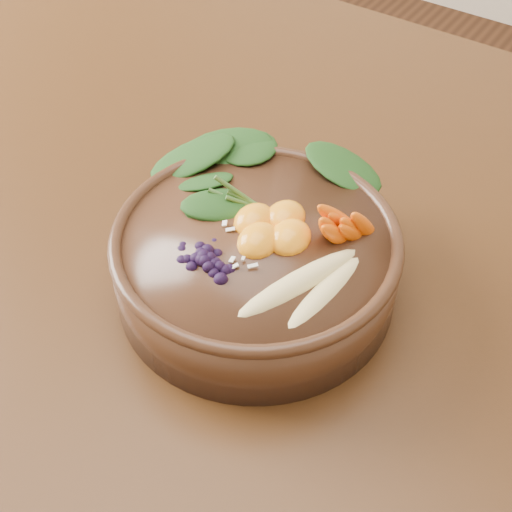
# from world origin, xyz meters

# --- Properties ---
(ground) EXTENTS (4.00, 4.00, 0.00)m
(ground) POSITION_xyz_m (0.00, 0.00, 0.00)
(ground) COLOR #381E0F
(ground) RESTS_ON ground
(dining_table) EXTENTS (1.60, 0.90, 0.75)m
(dining_table) POSITION_xyz_m (0.00, 0.00, 0.66)
(dining_table) COLOR #331C0C
(dining_table) RESTS_ON ground
(stoneware_bowl) EXTENTS (0.32, 0.32, 0.07)m
(stoneware_bowl) POSITION_xyz_m (0.28, -0.08, 0.78)
(stoneware_bowl) COLOR #442919
(stoneware_bowl) RESTS_ON dining_table
(kale_heap) EXTENTS (0.20, 0.19, 0.04)m
(kale_heap) POSITION_xyz_m (0.26, -0.02, 0.84)
(kale_heap) COLOR #204919
(kale_heap) RESTS_ON stoneware_bowl
(carrot_cluster) EXTENTS (0.07, 0.07, 0.07)m
(carrot_cluster) POSITION_xyz_m (0.35, -0.04, 0.85)
(carrot_cluster) COLOR #F76006
(carrot_cluster) RESTS_ON stoneware_bowl
(banana_halves) EXTENTS (0.07, 0.13, 0.02)m
(banana_halves) POSITION_xyz_m (0.35, -0.10, 0.83)
(banana_halves) COLOR #E0CC84
(banana_halves) RESTS_ON stoneware_bowl
(mandarin_cluster) EXTENTS (0.09, 0.10, 0.03)m
(mandarin_cluster) POSITION_xyz_m (0.29, -0.07, 0.83)
(mandarin_cluster) COLOR orange
(mandarin_cluster) RESTS_ON stoneware_bowl
(blueberry_pile) EXTENTS (0.14, 0.12, 0.03)m
(blueberry_pile) POSITION_xyz_m (0.27, -0.13, 0.83)
(blueberry_pile) COLOR black
(blueberry_pile) RESTS_ON stoneware_bowl
(coconut_flakes) EXTENTS (0.09, 0.08, 0.01)m
(coconut_flakes) POSITION_xyz_m (0.28, -0.10, 0.82)
(coconut_flakes) COLOR white
(coconut_flakes) RESTS_ON stoneware_bowl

